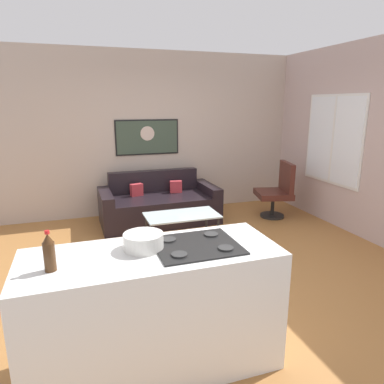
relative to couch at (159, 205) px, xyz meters
name	(u,v)px	position (x,y,z in m)	size (l,w,h in m)	color
ground	(198,268)	(0.07, -1.80, -0.30)	(6.40, 6.40, 0.04)	#A36B36
back_wall	(153,134)	(0.07, 0.63, 1.12)	(6.40, 0.05, 2.80)	#BCA99B
right_wall	(365,141)	(2.69, -1.50, 1.12)	(0.05, 6.40, 2.80)	#BDA49F
couch	(159,205)	(0.00, 0.00, 0.00)	(1.91, 0.95, 0.81)	black
coffee_table	(182,217)	(0.06, -1.11, 0.14)	(1.00, 0.54, 0.45)	silver
armchair	(278,190)	(2.01, -0.41, 0.20)	(0.69, 0.71, 0.96)	black
kitchen_counter	(154,310)	(-0.79, -3.25, 0.19)	(1.80, 0.70, 0.95)	white
soda_bottle	(49,253)	(-1.45, -3.32, 0.77)	(0.07, 0.07, 0.26)	#482B16
mixing_bowl	(143,242)	(-0.84, -3.18, 0.70)	(0.28, 0.28, 0.12)	silver
wall_painting	(147,137)	(-0.04, 0.59, 1.08)	(1.11, 0.03, 0.61)	black
window	(333,140)	(2.65, -0.90, 1.09)	(0.03, 1.27, 1.41)	silver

